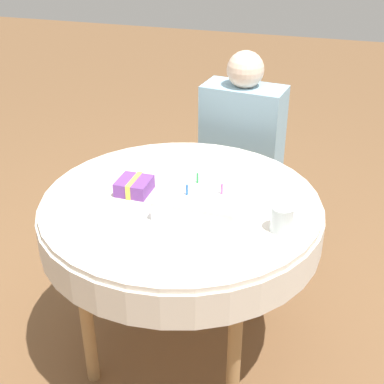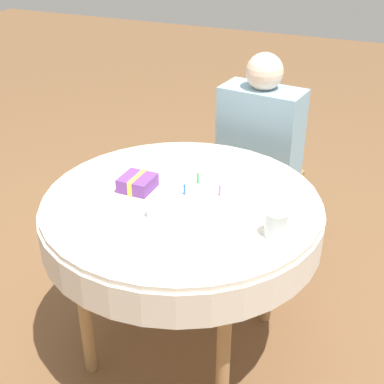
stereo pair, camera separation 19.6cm
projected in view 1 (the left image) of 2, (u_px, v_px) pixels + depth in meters
The scene contains 8 objects.
ground_plane at pixel (182, 342), 2.36m from camera, with size 12.00×12.00×0.00m, color brown.
dining_table at pixel (181, 219), 2.05m from camera, with size 1.07×1.07×0.73m.
chair at pixel (244, 164), 2.83m from camera, with size 0.42×0.42×0.87m.
person at pixel (241, 139), 2.67m from camera, with size 0.42×0.33×1.10m.
napkin at pixel (203, 207), 1.95m from camera, with size 0.34×0.34×0.00m.
birthday_cake at pixel (203, 198), 1.93m from camera, with size 0.29×0.29×0.11m.
drinking_glass at pixel (282, 219), 1.80m from camera, with size 0.08×0.08×0.09m.
gift_box at pixel (134, 186), 2.04m from camera, with size 0.12×0.13×0.06m.
Camera 1 is at (0.54, -1.65, 1.73)m, focal length 50.00 mm.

